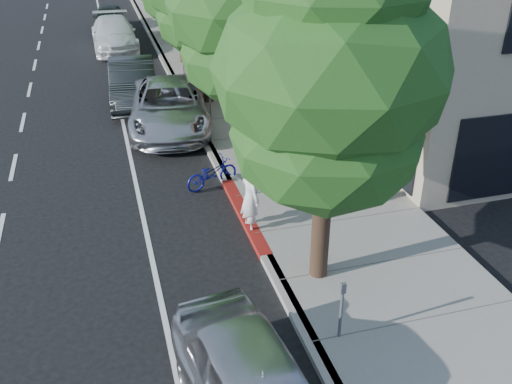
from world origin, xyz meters
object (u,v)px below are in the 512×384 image
object	(u,v)px
street_tree_1	(247,8)
bicycle	(212,173)
cyclist	(250,197)
white_pickup	(114,34)
silver_suv	(169,106)
pedestrian	(276,75)
dark_suv_far	(109,18)
dark_sedan	(133,82)
street_tree_0	(331,75)

from	to	relation	value
street_tree_1	bicycle	xyz separation A→B (m)	(-1.36, -1.00, -4.39)
cyclist	white_pickup	size ratio (longest dim) A/B	0.35
silver_suv	street_tree_1	bearing A→B (deg)	-57.96
pedestrian	cyclist	bearing A→B (deg)	57.81
bicycle	silver_suv	distance (m)	5.04
cyclist	dark_suv_far	xyz separation A→B (m)	(-2.18, 24.38, -0.24)
street_tree_1	dark_sedan	distance (m)	8.63
street_tree_0	silver_suv	size ratio (longest dim) A/B	1.28
cyclist	silver_suv	bearing A→B (deg)	-4.40
bicycle	silver_suv	bearing A→B (deg)	-14.89
silver_suv	dark_sedan	bearing A→B (deg)	115.15
cyclist	white_pickup	distance (m)	19.80
silver_suv	dark_suv_far	size ratio (longest dim) A/B	1.37
bicycle	cyclist	bearing A→B (deg)	168.86
white_pickup	pedestrian	world-z (taller)	pedestrian
dark_sedan	street_tree_1	bearing A→B (deg)	-64.78
dark_suv_far	white_pickup	bearing A→B (deg)	-83.35
silver_suv	dark_suv_far	world-z (taller)	silver_suv
street_tree_0	pedestrian	xyz separation A→B (m)	(2.87, 12.17, -3.75)
street_tree_1	silver_suv	world-z (taller)	street_tree_1
cyclist	pedestrian	size ratio (longest dim) A/B	1.24
dark_suv_far	silver_suv	bearing A→B (deg)	-79.69
street_tree_1	street_tree_0	bearing A→B (deg)	-90.00
white_pickup	pedestrian	size ratio (longest dim) A/B	3.52
dark_sedan	dark_suv_far	distance (m)	13.65
street_tree_0	dark_suv_far	world-z (taller)	street_tree_0
street_tree_0	bicycle	world-z (taller)	street_tree_0
dark_suv_far	pedestrian	world-z (taller)	pedestrian
cyclist	bicycle	bearing A→B (deg)	-1.95
bicycle	pedestrian	size ratio (longest dim) A/B	1.06
street_tree_0	pedestrian	size ratio (longest dim) A/B	4.81
bicycle	pedestrian	xyz separation A→B (m)	(4.23, 7.17, 0.50)
dark_suv_far	street_tree_0	bearing A→B (deg)	-77.32
silver_suv	bicycle	bearing A→B (deg)	-77.17
bicycle	pedestrian	world-z (taller)	pedestrian
cyclist	pedestrian	xyz separation A→B (m)	(3.79, 9.80, -0.04)
bicycle	dark_suv_far	bearing A→B (deg)	-16.04
street_tree_0	cyclist	distance (m)	4.50
cyclist	silver_suv	xyz separation A→B (m)	(-0.94, 7.63, -0.15)
cyclist	bicycle	distance (m)	2.72
street_tree_0	street_tree_1	xyz separation A→B (m)	(0.00, 6.00, 0.15)
street_tree_0	cyclist	size ratio (longest dim) A/B	3.89
street_tree_0	cyclist	bearing A→B (deg)	111.21
dark_suv_far	dark_sedan	bearing A→B (deg)	-82.95
cyclist	white_pickup	world-z (taller)	cyclist
street_tree_1	pedestrian	size ratio (longest dim) A/B	4.94
street_tree_1	cyclist	size ratio (longest dim) A/B	3.99
street_tree_1	dark_suv_far	xyz separation A→B (m)	(-3.10, 20.74, -4.10)
street_tree_1	white_pickup	world-z (taller)	street_tree_1
street_tree_1	white_pickup	xyz separation A→B (m)	(-3.05, 16.05, -4.03)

